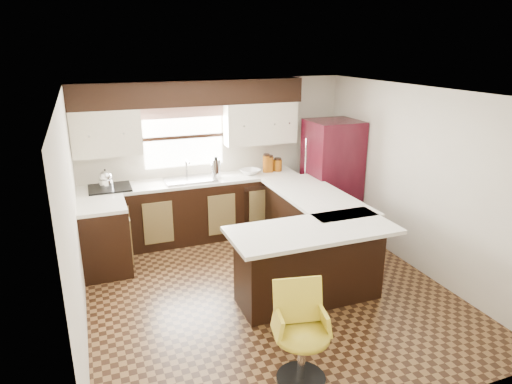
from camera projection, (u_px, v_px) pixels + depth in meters
name	position (u px, v px, depth m)	size (l,w,h in m)	color
floor	(268.00, 291.00, 5.61)	(4.40, 4.40, 0.00)	#49301A
ceiling	(269.00, 92.00, 4.87)	(4.40, 4.40, 0.00)	silver
wall_back	(216.00, 157.00, 7.20)	(4.40, 4.40, 0.00)	beige
wall_front	(384.00, 290.00, 3.29)	(4.40, 4.40, 0.00)	beige
wall_left	(73.00, 223.00, 4.53)	(4.40, 4.40, 0.00)	beige
wall_right	(417.00, 180.00, 5.95)	(4.40, 4.40, 0.00)	beige
base_cab_back	(194.00, 211.00, 7.01)	(3.30, 0.60, 0.90)	black
base_cab_left	(105.00, 239.00, 5.98)	(0.60, 0.70, 0.90)	black
counter_back	(193.00, 181.00, 6.87)	(3.30, 0.60, 0.04)	silver
counter_left	(101.00, 206.00, 5.83)	(0.60, 0.70, 0.04)	silver
soffit	(190.00, 93.00, 6.59)	(3.40, 0.35, 0.36)	black
upper_cab_left	(106.00, 133.00, 6.34)	(0.94, 0.35, 0.64)	beige
upper_cab_right	(260.00, 123.00, 7.11)	(1.14, 0.35, 0.64)	beige
window_pane	(184.00, 137.00, 6.90)	(1.20, 0.02, 0.90)	white
valance	(183.00, 112.00, 6.75)	(1.30, 0.06, 0.18)	#D19B93
sink	(190.00, 180.00, 6.82)	(0.75, 0.45, 0.03)	#B2B2B7
dishwasher	(261.00, 210.00, 7.10)	(0.58, 0.03, 0.78)	black
cooktop	(110.00, 188.00, 6.43)	(0.58, 0.50, 0.03)	black
peninsula_long	(311.00, 228.00, 6.33)	(0.60, 1.95, 0.90)	black
peninsula_return	(309.00, 265.00, 5.29)	(1.65, 0.60, 0.90)	black
counter_pen_long	(315.00, 196.00, 6.21)	(0.84, 1.95, 0.04)	silver
counter_pen_return	(313.00, 230.00, 5.06)	(1.89, 0.84, 0.04)	silver
refrigerator	(331.00, 176.00, 7.24)	(0.76, 0.73, 1.78)	#3A0914
bar_chair	(302.00, 337.00, 3.98)	(0.49, 0.49, 0.91)	gold
kettle	(106.00, 178.00, 6.37)	(0.20, 0.20, 0.27)	silver
percolator	(216.00, 168.00, 6.94)	(0.15, 0.15, 0.29)	silver
mixing_bowl	(250.00, 172.00, 7.16)	(0.30, 0.30, 0.07)	white
canister_large	(266.00, 164.00, 7.24)	(0.12, 0.12, 0.27)	#80420B
canister_med	(269.00, 164.00, 7.26)	(0.14, 0.14, 0.24)	#80420B
canister_small	(278.00, 165.00, 7.32)	(0.14, 0.14, 0.18)	#80420B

